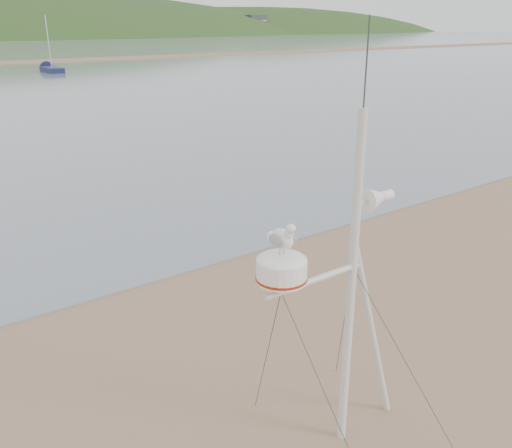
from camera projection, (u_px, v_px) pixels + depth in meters
ground at (194, 433)px, 6.58m from camera, size 560.00×560.00×0.00m
mast_rig at (346, 359)px, 6.07m from camera, size 2.11×2.26×4.77m
sailboat_blue_far at (48, 68)px, 55.61m from camera, size 1.72×5.88×5.82m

